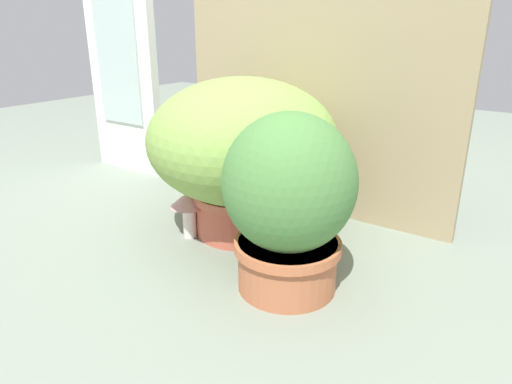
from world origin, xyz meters
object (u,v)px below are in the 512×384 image
object	(u,v)px
grass_planter	(243,148)
mushroom_ornament_pink	(189,204)
cat	(248,201)
leafy_planter	(289,201)
mushroom_ornament_red	(243,217)

from	to	relation	value
grass_planter	mushroom_ornament_pink	bearing A→B (deg)	-130.01
cat	leafy_planter	bearing A→B (deg)	-35.93
cat	mushroom_ornament_pink	bearing A→B (deg)	-145.17
mushroom_ornament_pink	mushroom_ornament_red	size ratio (longest dim) A/B	1.28
leafy_planter	cat	bearing A→B (deg)	144.07
leafy_planter	mushroom_ornament_red	size ratio (longest dim) A/B	3.84
leafy_planter	mushroom_ornament_pink	distance (m)	0.43
grass_planter	leafy_planter	xyz separation A→B (m)	(0.30, -0.21, -0.04)
grass_planter	cat	size ratio (longest dim) A/B	1.58
mushroom_ornament_pink	mushroom_ornament_red	distance (m)	0.17
grass_planter	mushroom_ornament_red	distance (m)	0.21
cat	grass_planter	bearing A→B (deg)	143.48
leafy_planter	cat	xyz separation A→B (m)	(-0.26, 0.19, -0.12)
cat	mushroom_ornament_red	size ratio (longest dim) A/B	3.13
cat	mushroom_ornament_pink	distance (m)	0.18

